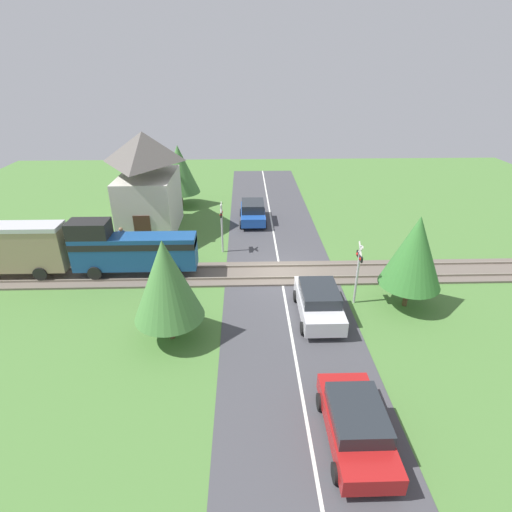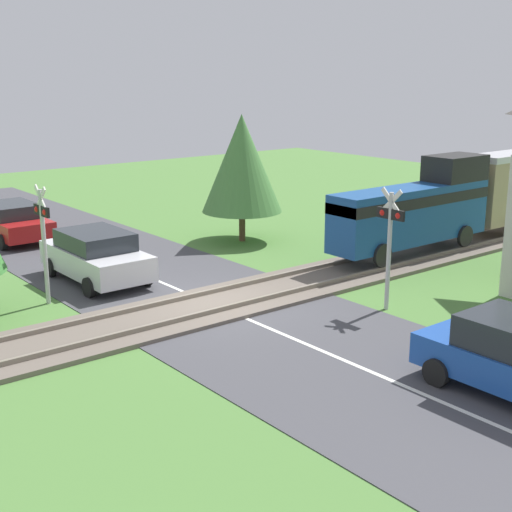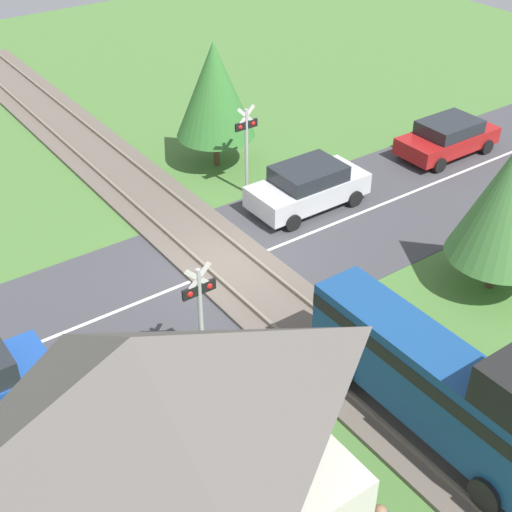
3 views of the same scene
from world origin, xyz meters
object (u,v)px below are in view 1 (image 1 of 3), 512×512
car_near_crossing (319,302)px  car_behind_queue (356,423)px  crossing_signal_west_approach (358,266)px  crossing_signal_east_approach (222,221)px  train (59,248)px  pedestrian_by_station (123,241)px  car_far_side (253,212)px  station_building (148,183)px

car_near_crossing → car_behind_queue: bearing=180.0°
crossing_signal_west_approach → crossing_signal_east_approach: same height
train → crossing_signal_west_approach: size_ratio=4.42×
car_behind_queue → crossing_signal_west_approach: 8.58m
crossing_signal_west_approach → pedestrian_by_station: 14.91m
car_near_crossing → car_behind_queue: (-7.07, 0.00, -0.06)m
car_near_crossing → pedestrian_by_station: (7.52, 11.34, -0.04)m
pedestrian_by_station → car_far_side: bearing=-58.8°
train → car_far_side: bearing=-52.5°
crossing_signal_west_approach → pedestrian_by_station: bearing=64.6°
car_near_crossing → car_behind_queue: car_near_crossing is taller
car_far_side → train: bearing=127.5°
car_far_side → crossing_signal_east_approach: size_ratio=1.23×
train → car_near_crossing: (-4.26, -13.80, -1.04)m
car_near_crossing → station_building: size_ratio=0.61×
car_near_crossing → crossing_signal_west_approach: 2.69m
car_near_crossing → car_far_side: size_ratio=1.03×
car_far_side → crossing_signal_west_approach: 12.59m
crossing_signal_west_approach → station_building: size_ratio=0.48×
car_behind_queue → pedestrian_by_station: (14.59, 11.34, 0.02)m
crossing_signal_east_approach → station_building: size_ratio=0.48×
train → car_behind_queue: size_ratio=3.52×
crossing_signal_east_approach → car_far_side: bearing=-21.4°
pedestrian_by_station → car_near_crossing: bearing=-123.6°
train → car_far_side: (8.38, -10.92, -1.04)m
car_far_side → station_building: size_ratio=0.59×
car_far_side → pedestrian_by_station: size_ratio=2.38×
pedestrian_by_station → station_building: bearing=-15.6°
crossing_signal_east_approach → car_near_crossing: bearing=-146.2°
car_near_crossing → car_far_side: (12.65, 2.88, -0.00)m
train → crossing_signal_west_approach: (-3.12, -15.87, 0.26)m
crossing_signal_west_approach → crossing_signal_east_approach: size_ratio=1.00×
car_near_crossing → pedestrian_by_station: pedestrian_by_station is taller
station_building → crossing_signal_west_approach: bearing=-129.8°
crossing_signal_west_approach → car_far_side: bearing=23.3°
car_near_crossing → car_behind_queue: size_ratio=1.01×
train → car_far_side: train is taller
train → crossing_signal_west_approach: train is taller
train → pedestrian_by_station: train is taller
car_far_side → car_near_crossing: bearing=-167.2°
car_behind_queue → crossing_signal_east_approach: 15.33m
crossing_signal_east_approach → station_building: bearing=52.7°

